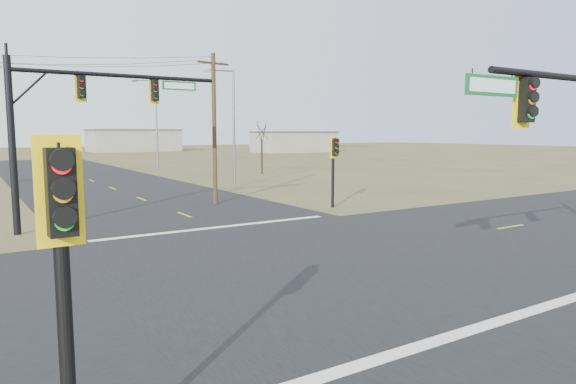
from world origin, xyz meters
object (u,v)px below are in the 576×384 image
object	(u,v)px
utility_pole_near	(214,127)
pedestal_signal_ne	(334,155)
pedestal_signal_sw	(62,238)
streetlight_a	(232,121)
mast_arm_far	(78,109)
streetlight_b	(155,119)
bare_tree_c	(262,131)

from	to	relation	value
utility_pole_near	pedestal_signal_ne	bearing A→B (deg)	-44.32
pedestal_signal_sw	streetlight_a	bearing A→B (deg)	58.66
mast_arm_far	utility_pole_near	size ratio (longest dim) A/B	1.03
streetlight_a	pedestal_signal_ne	bearing A→B (deg)	-65.15
mast_arm_far	pedestal_signal_sw	size ratio (longest dim) A/B	2.13
utility_pole_near	streetlight_a	world-z (taller)	streetlight_a
streetlight_b	bare_tree_c	world-z (taller)	streetlight_b
streetlight_a	pedestal_signal_sw	bearing A→B (deg)	-94.53
pedestal_signal_sw	bare_tree_c	xyz separation A→B (m)	(27.14, 42.98, 1.44)
mast_arm_far	utility_pole_near	world-z (taller)	utility_pole_near
utility_pole_near	streetlight_b	distance (m)	34.99
streetlight_a	mast_arm_far	bearing A→B (deg)	-113.16
pedestal_signal_ne	streetlight_b	xyz separation A→B (m)	(1.85, 39.52, 3.05)
mast_arm_far	bare_tree_c	size ratio (longest dim) A/B	1.61
pedestal_signal_sw	utility_pole_near	bearing A→B (deg)	59.78
pedestal_signal_sw	utility_pole_near	xyz separation A→B (m)	(12.58, 23.36, 1.59)
pedestal_signal_ne	pedestal_signal_sw	world-z (taller)	pedestal_signal_sw
mast_arm_far	streetlight_b	world-z (taller)	streetlight_b
mast_arm_far	pedestal_signal_sw	world-z (taller)	mast_arm_far
bare_tree_c	mast_arm_far	bearing A→B (deg)	-134.46
pedestal_signal_ne	bare_tree_c	bearing A→B (deg)	74.39
pedestal_signal_ne	utility_pole_near	bearing A→B (deg)	140.14
pedestal_signal_sw	streetlight_a	world-z (taller)	streetlight_a
mast_arm_far	streetlight_a	size ratio (longest dim) A/B	1.00
utility_pole_near	streetlight_b	xyz separation A→B (m)	(7.30, 34.20, 1.35)
pedestal_signal_ne	bare_tree_c	size ratio (longest dim) A/B	0.72
streetlight_a	bare_tree_c	size ratio (longest dim) A/B	1.61
bare_tree_c	streetlight_a	bearing A→B (deg)	-129.61
pedestal_signal_ne	utility_pole_near	xyz separation A→B (m)	(-5.45, 5.32, 1.70)
utility_pole_near	bare_tree_c	bearing A→B (deg)	53.42
mast_arm_far	streetlight_b	xyz separation A→B (m)	(16.13, 38.41, 0.60)
pedestal_signal_ne	pedestal_signal_sw	distance (m)	25.50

